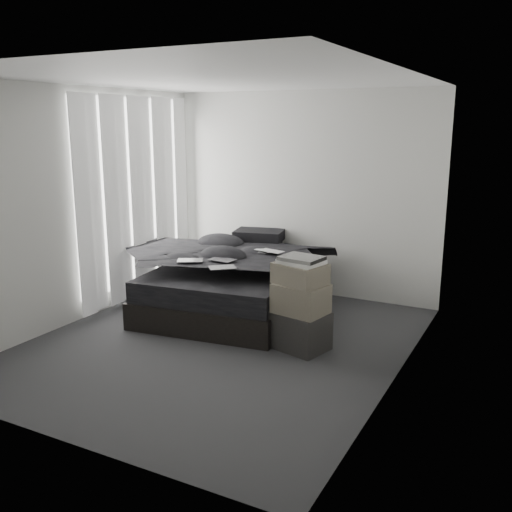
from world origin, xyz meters
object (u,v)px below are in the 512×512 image
at_px(laptop, 267,246).
at_px(side_stand, 191,274).
at_px(box_lower, 300,330).
at_px(bed, 233,297).

xyz_separation_m(laptop, side_stand, (-1.04, -0.05, -0.47)).
relative_size(laptop, box_lower, 0.68).
height_order(bed, laptop, laptop).
bearing_deg(laptop, bed, -154.50).
relative_size(bed, laptop, 6.24).
bearing_deg(bed, laptop, 7.50).
distance_m(laptop, side_stand, 1.14).
relative_size(side_stand, box_lower, 1.31).
bearing_deg(side_stand, box_lower, -24.03).
bearing_deg(box_lower, side_stand, 155.97).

